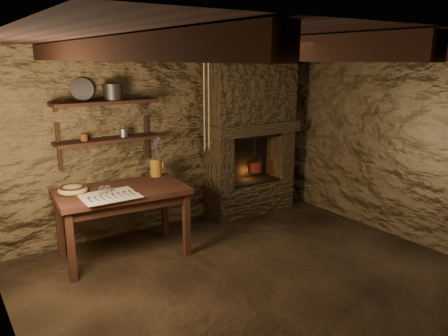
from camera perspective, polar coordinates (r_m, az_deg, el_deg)
floor at (r=4.70m, az=4.41°, el=-14.51°), size 4.50×4.50×0.00m
back_wall at (r=5.91m, az=-7.57°, el=3.77°), size 4.50×0.04×2.40m
left_wall at (r=3.39m, az=-26.57°, el=-5.47°), size 0.04×4.00×2.40m
right_wall at (r=5.91m, az=21.97°, el=2.86°), size 0.04×4.00×2.40m
ceiling at (r=4.13m, az=5.06°, el=16.15°), size 4.50×4.00×0.04m
beam_far_left at (r=3.39m, az=-15.73°, el=14.64°), size 0.14×3.95×0.16m
beam_mid_left at (r=3.83m, az=-0.97°, el=15.02°), size 0.14×3.95×0.16m
beam_mid_right at (r=4.46m, az=10.18°, el=14.68°), size 0.14×3.95×0.16m
beam_far_right at (r=5.21m, az=18.34°, el=14.09°), size 0.14×3.95×0.16m
shelf_lower at (r=5.42m, az=-14.87°, el=3.56°), size 1.25×0.30×0.04m
shelf_upper at (r=5.36m, az=-15.17°, el=8.29°), size 1.25×0.30×0.04m
hearth at (r=6.37m, az=3.48°, el=4.85°), size 1.43×0.51×2.30m
work_table at (r=5.19m, az=-13.05°, el=-6.65°), size 1.50×0.94×0.82m
linen_cloth at (r=4.83m, az=-14.71°, el=-3.54°), size 0.60×0.49×0.01m
pewter_cutlery_row at (r=4.81m, az=-14.64°, el=-3.49°), size 0.50×0.20×0.01m
drinking_glasses at (r=4.92m, az=-14.99°, el=-2.70°), size 0.19×0.06×0.08m
stoneware_jug at (r=5.48m, az=-8.91°, el=1.12°), size 0.17×0.17×0.50m
wooden_bowl at (r=5.03m, az=-19.15°, el=-2.74°), size 0.34×0.34×0.11m
iron_stockpot at (r=5.38m, az=-14.32°, el=9.50°), size 0.30×0.30×0.17m
tin_pan at (r=5.37m, az=-18.08°, el=9.74°), size 0.28×0.15×0.26m
small_kettle at (r=5.48m, az=-12.97°, el=4.51°), size 0.17×0.14×0.15m
rusty_tin at (r=5.33m, az=-17.81°, el=3.84°), size 0.10×0.10×0.08m
red_pot at (r=6.47m, az=3.96°, el=0.27°), size 0.24×0.23×0.54m
hanging_ropes at (r=5.03m, az=-2.31°, el=8.98°), size 0.08×0.08×1.20m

